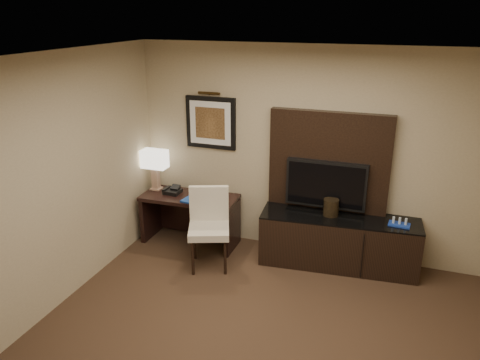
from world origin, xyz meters
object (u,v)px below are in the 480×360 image
at_px(tv, 326,184).
at_px(ice_bucket, 331,207).
at_px(desk, 190,219).
at_px(table_lamp, 155,171).
at_px(desk_phone, 172,189).
at_px(desk_chair, 209,229).
at_px(minibar_tray, 400,222).
at_px(credenza, 338,241).

height_order(tv, ice_bucket, tv).
height_order(desk, table_lamp, table_lamp).
distance_m(desk, desk_phone, 0.48).
xyz_separation_m(desk, desk_chair, (0.50, -0.52, 0.17)).
height_order(desk, minibar_tray, minibar_tray).
height_order(table_lamp, desk_phone, table_lamp).
height_order(desk_chair, table_lamp, table_lamp).
distance_m(desk_phone, minibar_tray, 2.98).
relative_size(table_lamp, desk_phone, 2.46).
height_order(credenza, ice_bucket, ice_bucket).
height_order(tv, table_lamp, tv).
height_order(credenza, minibar_tray, minibar_tray).
distance_m(desk, minibar_tray, 2.74).
bearing_deg(minibar_tray, table_lamp, 179.39).
xyz_separation_m(credenza, table_lamp, (-2.57, 0.03, 0.63)).
xyz_separation_m(tv, ice_bucket, (0.10, -0.12, -0.25)).
distance_m(desk_chair, table_lamp, 1.29).
height_order(desk, desk_chair, desk_chair).
height_order(tv, minibar_tray, tv).
bearing_deg(table_lamp, desk, -8.18).
bearing_deg(desk, credenza, -0.80).
bearing_deg(credenza, ice_bucket, 167.72).
relative_size(desk, desk_chair, 1.26).
bearing_deg(minibar_tray, tv, 170.92).
distance_m(tv, desk_chair, 1.56).
distance_m(table_lamp, desk_phone, 0.36).
relative_size(table_lamp, ice_bucket, 2.55).
xyz_separation_m(credenza, desk_chair, (-1.52, -0.57, 0.18)).
relative_size(desk, minibar_tray, 5.27).
height_order(ice_bucket, minibar_tray, ice_bucket).
bearing_deg(desk, desk_phone, 174.91).
bearing_deg(ice_bucket, desk_phone, -178.60).
xyz_separation_m(tv, desk_chair, (-1.30, -0.71, -0.50)).
height_order(desk_chair, desk_phone, desk_chair).
distance_m(tv, desk_phone, 2.08).
relative_size(desk_chair, desk_phone, 4.73).
height_order(desk, ice_bucket, ice_bucket).
bearing_deg(minibar_tray, credenza, 179.48).
height_order(desk_chair, minibar_tray, desk_chair).
relative_size(credenza, ice_bucket, 9.20).
relative_size(tv, ice_bucket, 4.75).
distance_m(credenza, minibar_tray, 0.79).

